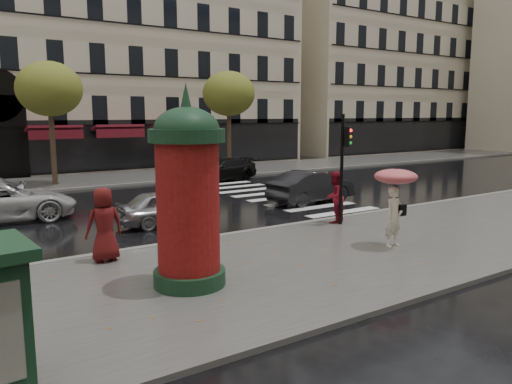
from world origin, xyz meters
TOP-DOWN VIEW (x-y plane):
  - ground at (0.00, 0.00)m, footprint 160.00×160.00m
  - near_sidewalk at (0.00, -0.50)m, footprint 90.00×7.00m
  - far_sidewalk at (0.00, 19.00)m, footprint 90.00×6.00m
  - near_kerb at (0.00, 3.00)m, footprint 90.00×0.25m
  - far_kerb at (0.00, 16.00)m, footprint 90.00×0.25m
  - zebra_crossing at (6.00, 9.60)m, footprint 3.60×11.75m
  - bldg_far_corner at (6.00, 30.00)m, footprint 26.00×14.00m
  - bldg_far_right at (34.00, 30.00)m, footprint 24.00×14.00m
  - tree_far_left at (-2.00, 18.00)m, footprint 3.40×3.40m
  - tree_far_right at (9.00, 18.00)m, footprint 3.40×3.40m
  - woman_umbrella at (3.23, -0.94)m, footprint 1.20×1.20m
  - woman_red at (4.00, 2.40)m, footprint 1.07×0.97m
  - man_burgundy at (-4.11, 2.22)m, footprint 0.96×0.64m
  - morris_column at (-3.11, -0.64)m, footprint 1.65×1.65m
  - traffic_light at (4.02, 2.00)m, footprint 0.28×0.37m
  - car_silver at (-0.74, 5.81)m, footprint 3.75×1.61m
  - car_darkgrey at (6.42, 6.47)m, footprint 4.42×1.94m
  - car_black at (6.68, 15.00)m, footprint 4.68×2.38m

SIDE VIEW (x-z plane):
  - ground at x=0.00m, z-range 0.00..0.00m
  - zebra_crossing at x=6.00m, z-range 0.00..0.01m
  - near_sidewalk at x=0.00m, z-range 0.00..0.12m
  - far_sidewalk at x=0.00m, z-range 0.00..0.12m
  - near_kerb at x=0.00m, z-range 0.00..0.14m
  - far_kerb at x=0.00m, z-range 0.00..0.14m
  - car_silver at x=-0.74m, z-range 0.00..1.26m
  - car_black at x=6.68m, z-range 0.00..1.30m
  - car_darkgrey at x=6.42m, z-range 0.00..1.41m
  - woman_red at x=4.00m, z-range 0.12..1.92m
  - man_burgundy at x=-4.11m, z-range 0.12..2.05m
  - woman_umbrella at x=3.23m, z-range 0.49..2.80m
  - morris_column at x=-3.11m, z-range 0.03..4.46m
  - traffic_light at x=4.02m, z-range 0.52..4.30m
  - tree_far_left at x=-2.00m, z-range 1.85..8.49m
  - tree_far_right at x=9.00m, z-range 1.85..8.49m
  - bldg_far_corner at x=6.00m, z-range -0.14..22.76m
  - bldg_far_right at x=34.00m, z-range -0.14..22.76m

